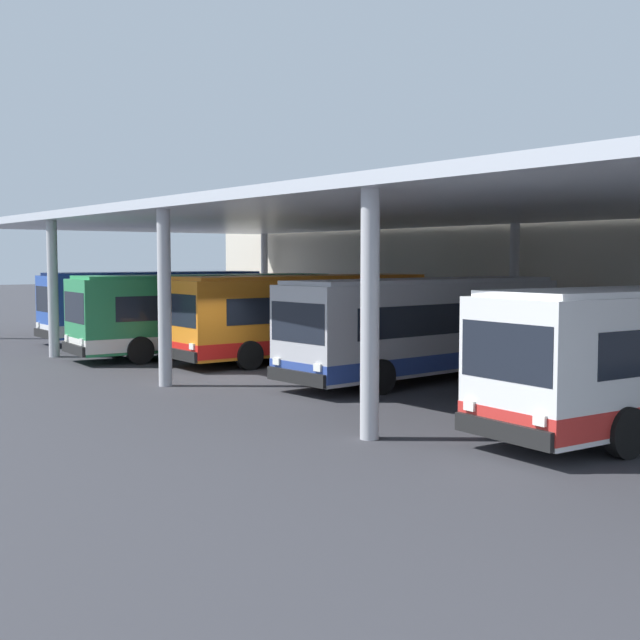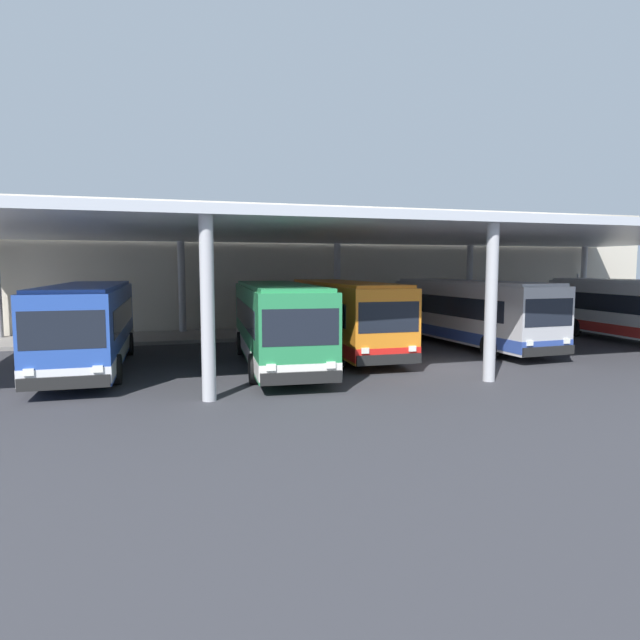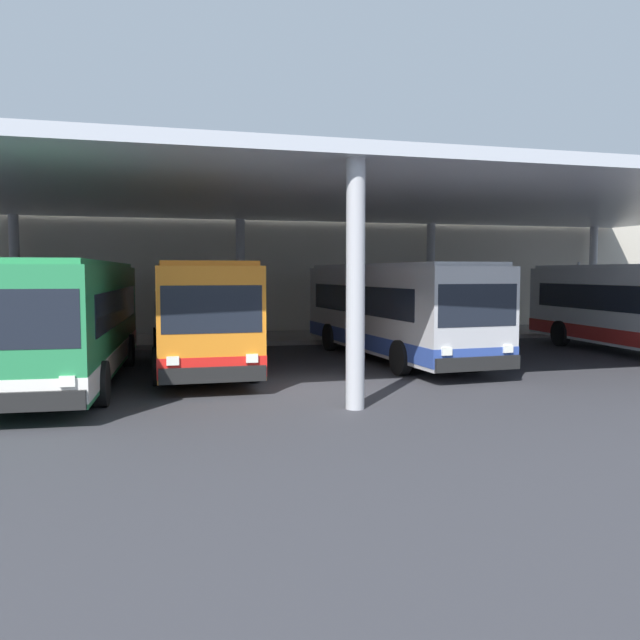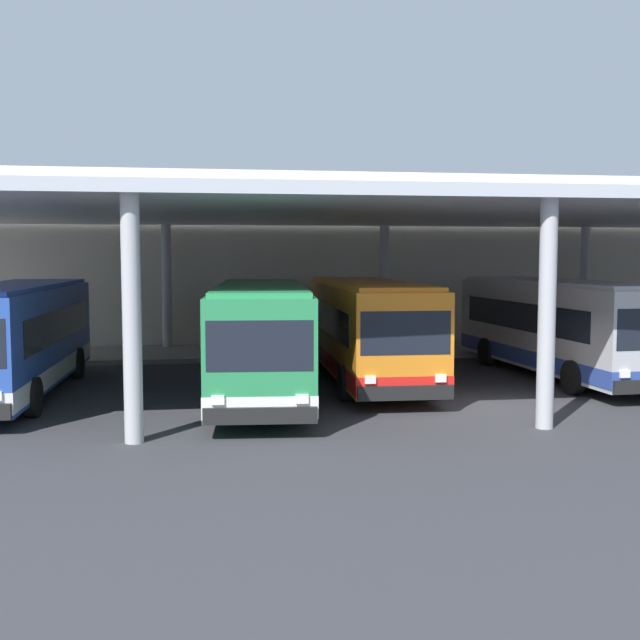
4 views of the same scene
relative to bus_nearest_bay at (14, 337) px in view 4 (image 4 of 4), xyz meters
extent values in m
plane|color=#333338|center=(13.09, -3.77, -1.66)|extent=(200.00, 200.00, 0.00)
cube|color=gray|center=(13.09, 7.98, -1.57)|extent=(42.00, 4.50, 0.18)
cube|color=beige|center=(13.09, 11.23, 2.16)|extent=(48.00, 1.60, 7.62)
cube|color=silver|center=(13.09, 1.73, 3.74)|extent=(40.00, 17.00, 0.30)
cylinder|color=#B2B2B7|center=(3.84, -6.27, 0.97)|extent=(0.40, 0.40, 5.25)
cylinder|color=#B2B2B7|center=(3.84, 9.73, 0.97)|extent=(0.40, 0.40, 5.25)
cylinder|color=#B2B2B7|center=(13.09, -6.27, 0.97)|extent=(0.40, 0.40, 5.25)
cylinder|color=#B2B2B7|center=(13.09, 9.73, 0.97)|extent=(0.40, 0.40, 5.25)
cylinder|color=#B2B2B7|center=(22.34, 9.73, 0.97)|extent=(0.40, 0.40, 5.25)
cube|color=#284CA8|center=(0.00, 0.00, 0.04)|extent=(2.70, 10.45, 2.70)
cube|color=silver|center=(0.00, 0.00, -0.96)|extent=(2.73, 10.47, 0.50)
cube|color=black|center=(0.00, 0.15, 0.34)|extent=(2.71, 8.58, 0.90)
cube|color=#2A50B0|center=(0.00, 0.00, 1.45)|extent=(2.50, 10.03, 0.12)
cylinder|color=black|center=(1.16, -3.25, -1.16)|extent=(0.30, 1.01, 1.00)
cylinder|color=black|center=(1.28, 2.83, -1.16)|extent=(0.30, 1.01, 1.00)
cube|color=#28844C|center=(6.92, -1.30, 0.04)|extent=(3.31, 10.56, 2.70)
cube|color=white|center=(6.92, -1.30, -0.96)|extent=(3.33, 10.59, 0.50)
cube|color=black|center=(6.93, -1.15, 0.34)|extent=(3.20, 8.70, 0.90)
cube|color=black|center=(6.52, -6.43, 0.39)|extent=(2.30, 0.30, 1.10)
cube|color=black|center=(6.51, -6.52, -1.11)|extent=(2.45, 0.35, 0.36)
cube|color=#2A8B50|center=(6.92, -1.30, 1.45)|extent=(3.08, 10.13, 0.12)
cube|color=yellow|center=(6.52, -6.40, 1.21)|extent=(1.75, 0.26, 0.28)
cube|color=white|center=(5.61, -6.44, -0.76)|extent=(0.29, 0.10, 0.20)
cube|color=white|center=(7.41, -6.58, -0.76)|extent=(0.29, 0.10, 0.20)
cylinder|color=black|center=(5.45, -4.42, -1.16)|extent=(0.36, 1.02, 1.00)
cylinder|color=black|center=(7.89, -4.61, -1.16)|extent=(0.36, 1.02, 1.00)
cylinder|color=black|center=(5.93, 1.65, -1.16)|extent=(0.36, 1.02, 1.00)
cylinder|color=black|center=(8.37, 1.46, -1.16)|extent=(0.36, 1.02, 1.00)
cube|color=orange|center=(10.45, 0.92, 0.04)|extent=(2.76, 10.46, 2.70)
cube|color=red|center=(10.45, 0.92, -0.96)|extent=(2.78, 10.48, 0.50)
cube|color=black|center=(10.45, 1.07, 0.34)|extent=(2.76, 8.59, 0.90)
cube|color=black|center=(10.31, -4.23, 0.39)|extent=(2.30, 0.18, 1.10)
cube|color=black|center=(10.31, -4.32, -1.11)|extent=(2.45, 0.22, 0.36)
cube|color=orange|center=(10.45, 0.92, 1.45)|extent=(2.55, 10.04, 0.12)
cube|color=yellow|center=(10.32, -4.20, 1.21)|extent=(1.75, 0.16, 0.28)
cube|color=white|center=(9.41, -4.28, -0.76)|extent=(0.28, 0.09, 0.20)
cube|color=white|center=(11.21, -4.33, -0.76)|extent=(0.28, 0.09, 0.20)
cylinder|color=black|center=(9.14, -2.27, -1.16)|extent=(0.31, 1.01, 1.00)
cylinder|color=black|center=(11.59, -2.33, -1.16)|extent=(0.31, 1.01, 1.00)
cylinder|color=black|center=(9.29, 3.81, -1.16)|extent=(0.31, 1.01, 1.00)
cylinder|color=black|center=(11.74, 3.75, -1.16)|extent=(0.31, 1.01, 1.00)
cube|color=#B7B7BC|center=(16.83, 0.90, 0.04)|extent=(2.98, 10.51, 2.70)
cube|color=#2D4799|center=(16.83, 0.90, -0.96)|extent=(3.00, 10.53, 0.50)
cube|color=black|center=(16.82, 1.05, 0.34)|extent=(2.94, 8.64, 0.90)
cube|color=silver|center=(16.83, 0.90, 1.45)|extent=(2.76, 10.08, 0.12)
cube|color=white|center=(16.17, -4.37, -0.76)|extent=(0.28, 0.09, 0.20)
cylinder|color=black|center=(15.76, -2.38, -1.16)|extent=(0.33, 1.01, 1.00)
cylinder|color=black|center=(15.47, 3.70, -1.16)|extent=(0.33, 1.01, 1.00)
cylinder|color=black|center=(17.92, 3.81, -1.16)|extent=(0.33, 1.01, 1.00)
cube|color=#4C515B|center=(18.54, 7.98, -1.03)|extent=(1.80, 0.44, 0.08)
cube|color=#4C515B|center=(18.54, 8.18, -0.78)|extent=(1.80, 0.06, 0.44)
cube|color=#2D2D33|center=(17.84, 7.98, -1.25)|extent=(0.10, 0.36, 0.45)
cube|color=#2D2D33|center=(19.24, 7.98, -1.25)|extent=(0.10, 0.36, 0.45)
cylinder|color=maroon|center=(21.55, 8.28, -1.03)|extent=(0.48, 0.48, 0.90)
cylinder|color=black|center=(21.55, 8.28, -0.54)|extent=(0.52, 0.52, 0.08)
camera|label=1|loc=(35.41, -17.69, 2.15)|focal=46.75mm
camera|label=2|loc=(2.48, -21.76, 2.16)|focal=30.37mm
camera|label=3|loc=(8.71, -19.21, 1.25)|focal=36.48mm
camera|label=4|loc=(5.33, -22.84, 2.32)|focal=43.31mm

